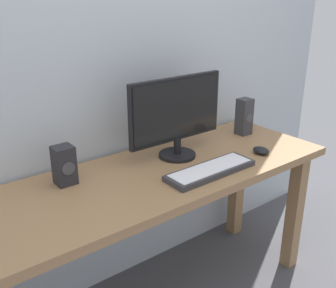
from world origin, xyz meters
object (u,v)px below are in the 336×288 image
object	(u,v)px
monitor	(176,115)
keyboard_primary	(211,170)
desk	(159,194)
speaker_right	(244,117)
speaker_left	(64,165)
mouse	(261,150)

from	to	relation	value
monitor	keyboard_primary	bearing A→B (deg)	-90.59
desk	keyboard_primary	world-z (taller)	keyboard_primary
speaker_right	speaker_left	world-z (taller)	speaker_right
keyboard_primary	mouse	distance (m)	0.36
monitor	mouse	distance (m)	0.47
mouse	desk	bearing A→B (deg)	167.49
keyboard_primary	speaker_right	distance (m)	0.58
speaker_left	monitor	bearing A→B (deg)	-5.59
mouse	speaker_left	bearing A→B (deg)	165.15
desk	monitor	size ratio (longest dim) A/B	3.29
keyboard_primary	speaker_left	distance (m)	0.64
mouse	keyboard_primary	bearing A→B (deg)	-175.48
desk	speaker_left	bearing A→B (deg)	158.99
monitor	speaker_right	bearing A→B (deg)	1.81
mouse	speaker_right	world-z (taller)	speaker_right
speaker_right	monitor	bearing A→B (deg)	-178.19
monitor	keyboard_primary	distance (m)	0.32
desk	keyboard_primary	distance (m)	0.27
speaker_right	keyboard_primary	bearing A→B (deg)	-152.41
keyboard_primary	mouse	xyz separation A→B (m)	(0.36, 0.01, 0.00)
desk	keyboard_primary	xyz separation A→B (m)	(0.17, -0.16, 0.13)
monitor	desk	bearing A→B (deg)	-152.26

